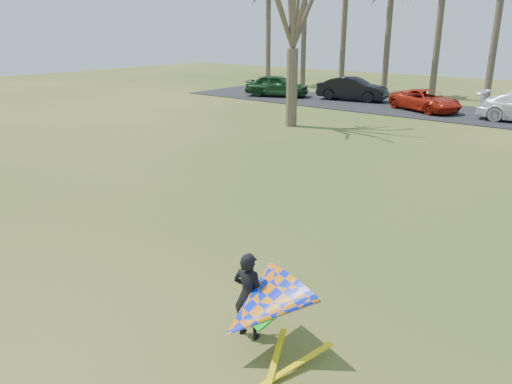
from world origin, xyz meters
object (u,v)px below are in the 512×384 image
Objects in this scene: car_2 at (425,100)px; kite_flyer at (259,307)px; car_0 at (277,85)px; car_1 at (353,89)px.

kite_flyer reaches higher than car_2.
car_2 is 27.67m from kite_flyer.
kite_flyer is (19.28, -26.40, -0.06)m from car_0.
kite_flyer is at bearing -163.68° from car_1.
kite_flyer reaches higher than car_1.
car_2 is at bearing -112.61° from car_1.
car_0 is 32.69m from kite_flyer.
car_0 is at bearing 126.14° from kite_flyer.
car_0 is 0.96× the size of car_1.
kite_flyer is at bearing -139.98° from car_2.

